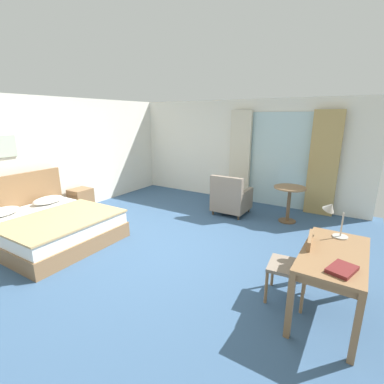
% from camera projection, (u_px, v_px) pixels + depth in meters
% --- Properties ---
extents(ground, '(6.50, 7.41, 0.10)m').
position_uv_depth(ground, '(158.00, 251.00, 4.62)').
color(ground, '#38567A').
extents(wall_back, '(6.10, 0.12, 2.54)m').
position_uv_depth(wall_back, '(241.00, 151.00, 7.09)').
color(wall_back, white).
rests_on(wall_back, ground).
extents(wall_left, '(0.12, 7.01, 2.54)m').
position_uv_depth(wall_left, '(44.00, 159.00, 5.80)').
color(wall_left, white).
rests_on(wall_left, ground).
extents(balcony_glass_door, '(1.49, 0.02, 2.23)m').
position_uv_depth(balcony_glass_door, '(280.00, 161.00, 6.54)').
color(balcony_glass_door, silver).
rests_on(balcony_glass_door, ground).
extents(curtain_panel_left, '(0.53, 0.10, 2.27)m').
position_uv_depth(curtain_panel_left, '(240.00, 157.00, 6.95)').
color(curtain_panel_left, beige).
rests_on(curtain_panel_left, ground).
extents(curtain_panel_right, '(0.60, 0.10, 2.27)m').
position_uv_depth(curtain_panel_right, '(323.00, 164.00, 5.96)').
color(curtain_panel_right, tan).
rests_on(curtain_panel_right, ground).
extents(bed, '(2.05, 1.81, 1.09)m').
position_uv_depth(bed, '(49.00, 226.00, 4.84)').
color(bed, olive).
rests_on(bed, ground).
extents(nightstand, '(0.40, 0.45, 0.54)m').
position_uv_depth(nightstand, '(81.00, 200.00, 6.34)').
color(nightstand, olive).
rests_on(nightstand, ground).
extents(writing_desk, '(0.64, 1.25, 0.75)m').
position_uv_depth(writing_desk, '(333.00, 260.00, 2.93)').
color(writing_desk, olive).
rests_on(writing_desk, ground).
extents(desk_chair, '(0.47, 0.48, 0.86)m').
position_uv_depth(desk_chair, '(295.00, 263.00, 3.20)').
color(desk_chair, gray).
rests_on(desk_chair, ground).
extents(desk_lamp, '(0.32, 0.22, 0.42)m').
position_uv_depth(desk_lamp, '(332.00, 213.00, 3.28)').
color(desk_lamp, '#B7B2A8').
rests_on(desk_lamp, writing_desk).
extents(closed_book, '(0.27, 0.34, 0.04)m').
position_uv_depth(closed_book, '(342.00, 269.00, 2.54)').
color(closed_book, maroon).
rests_on(closed_book, writing_desk).
extents(armchair_by_window, '(0.73, 0.73, 0.90)m').
position_uv_depth(armchair_by_window, '(231.00, 199.00, 6.15)').
color(armchair_by_window, gray).
rests_on(armchair_by_window, ground).
extents(round_cafe_table, '(0.64, 0.64, 0.75)m').
position_uv_depth(round_cafe_table, '(289.00, 196.00, 5.65)').
color(round_cafe_table, olive).
rests_on(round_cafe_table, ground).
extents(framed_picture, '(0.03, 0.41, 0.39)m').
position_uv_depth(framed_picture, '(4.00, 146.00, 5.05)').
color(framed_picture, '#B7C6B2').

